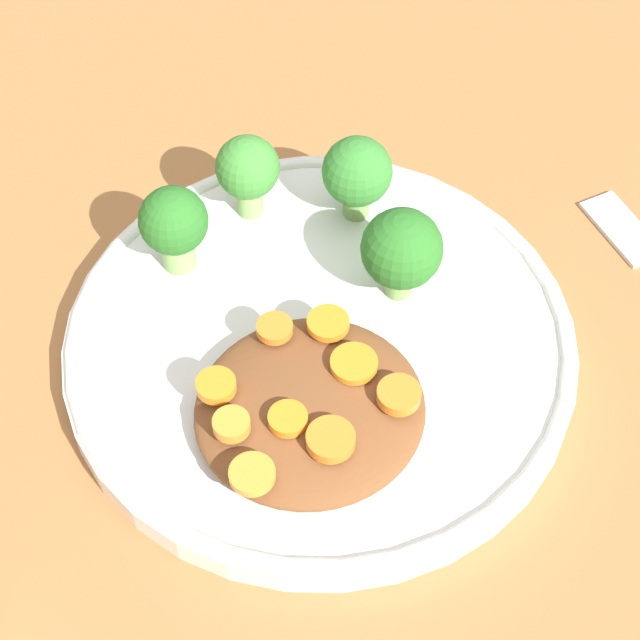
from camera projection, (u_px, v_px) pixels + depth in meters
ground_plane at (320, 355)px, 0.58m from camera, size 4.00×4.00×0.00m
plate at (320, 343)px, 0.57m from camera, size 0.27×0.27×0.02m
stew_mound at (310, 409)px, 0.53m from camera, size 0.11×0.12×0.02m
broccoli_floret_0 at (402, 250)px, 0.56m from camera, size 0.04×0.04×0.06m
broccoli_floret_1 at (174, 224)px, 0.57m from camera, size 0.04×0.04×0.05m
broccoli_floret_2 at (357, 174)px, 0.60m from camera, size 0.04×0.04×0.05m
broccoli_floret_3 at (248, 170)px, 0.60m from camera, size 0.04×0.04×0.05m
carrot_slice_0 at (331, 439)px, 0.50m from camera, size 0.02×0.02×0.01m
carrot_slice_1 at (288, 419)px, 0.51m from camera, size 0.02×0.02×0.01m
carrot_slice_2 at (399, 395)px, 0.52m from camera, size 0.02×0.02×0.01m
carrot_slice_3 at (216, 385)px, 0.52m from camera, size 0.02×0.02×0.01m
carrot_slice_4 at (277, 333)px, 0.54m from camera, size 0.02×0.02×0.00m
carrot_slice_5 at (252, 474)px, 0.49m from camera, size 0.02×0.02×0.00m
carrot_slice_6 at (362, 360)px, 0.53m from camera, size 0.02×0.02×0.00m
carrot_slice_7 at (231, 424)px, 0.51m from camera, size 0.02×0.02×0.01m
carrot_slice_8 at (321, 326)px, 0.54m from camera, size 0.02×0.02×0.00m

